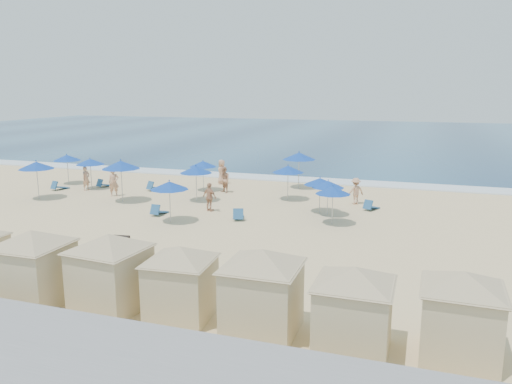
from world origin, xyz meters
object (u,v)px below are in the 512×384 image
(umbrella_0, at_px, (67,158))
(umbrella_3, at_px, (121,165))
(cabana_5, at_px, (354,298))
(cabana_2, at_px, (110,262))
(cabana_4, at_px, (262,280))
(cabana_1, at_px, (33,258))
(umbrella_9, at_px, (299,156))
(trash_bin, at_px, (119,246))
(umbrella_6, at_px, (169,185))
(beachgoer_2, at_px, (210,197))
(umbrella_7, at_px, (288,169))
(beachgoer_3, at_px, (356,191))
(umbrella_4, at_px, (203,164))
(cabana_6, at_px, (462,304))
(beachgoer_4, at_px, (222,172))
(beachgoer_0, at_px, (86,178))
(umbrella_1, at_px, (36,165))
(umbrella_2, at_px, (90,162))
(umbrella_11, at_px, (333,190))
(umbrella_10, at_px, (328,184))
(beachgoer_1, at_px, (224,180))
(umbrella_8, at_px, (320,181))
(beachgoer_5, at_px, (114,182))
(umbrella_5, at_px, (196,170))

(umbrella_0, distance_m, umbrella_3, 8.40)
(cabana_5, xyz_separation_m, umbrella_0, (-23.86, 17.92, 0.48))
(cabana_2, xyz_separation_m, cabana_4, (5.09, 0.07, 0.01))
(cabana_1, height_order, umbrella_9, cabana_1)
(trash_bin, distance_m, cabana_2, 5.71)
(umbrella_3, distance_m, umbrella_6, 6.39)
(cabana_5, bearing_deg, beachgoer_2, 127.25)
(umbrella_7, bearing_deg, beachgoer_3, 2.71)
(cabana_4, height_order, umbrella_4, cabana_4)
(cabana_6, distance_m, beachgoer_2, 18.20)
(cabana_6, height_order, beachgoer_4, cabana_6)
(cabana_4, bearing_deg, umbrella_4, 119.33)
(umbrella_4, distance_m, beachgoer_0, 8.38)
(umbrella_3, bearing_deg, beachgoer_0, 152.27)
(cabana_2, xyz_separation_m, umbrella_4, (-5.35, 18.66, 0.31))
(umbrella_1, height_order, beachgoer_4, umbrella_1)
(umbrella_2, xyz_separation_m, umbrella_9, (14.02, 5.04, 0.37))
(umbrella_11, xyz_separation_m, beachgoer_3, (0.50, 5.23, -1.01))
(umbrella_2, height_order, umbrella_4, umbrella_2)
(trash_bin, bearing_deg, umbrella_10, 44.22)
(beachgoer_1, xyz_separation_m, beachgoer_4, (-1.43, 2.97, 0.01))
(umbrella_7, height_order, umbrella_9, umbrella_9)
(umbrella_7, bearing_deg, umbrella_0, 179.60)
(umbrella_4, bearing_deg, cabana_1, -81.91)
(umbrella_7, bearing_deg, cabana_5, -69.48)
(umbrella_1, xyz_separation_m, umbrella_8, (18.08, 2.22, -0.37))
(umbrella_0, bearing_deg, beachgoer_1, 3.40)
(umbrella_6, distance_m, beachgoer_2, 3.35)
(cabana_4, relative_size, cabana_5, 1.05)
(umbrella_3, bearing_deg, umbrella_4, 55.38)
(beachgoer_3, bearing_deg, umbrella_1, -21.48)
(beachgoer_2, bearing_deg, beachgoer_5, 6.35)
(umbrella_1, height_order, umbrella_2, umbrella_1)
(umbrella_8, bearing_deg, umbrella_3, -174.64)
(cabana_5, distance_m, beachgoer_5, 23.56)
(umbrella_1, height_order, umbrella_6, umbrella_1)
(umbrella_0, distance_m, umbrella_2, 3.07)
(umbrella_0, relative_size, umbrella_4, 1.05)
(cabana_2, bearing_deg, umbrella_6, 108.43)
(umbrella_4, xyz_separation_m, beachgoer_3, (10.72, -0.82, -1.08))
(umbrella_0, xyz_separation_m, beachgoer_0, (2.85, -1.60, -1.15))
(beachgoer_2, bearing_deg, cabana_4, 139.41)
(cabana_1, height_order, umbrella_6, cabana_1)
(umbrella_5, distance_m, umbrella_9, 8.12)
(umbrella_0, height_order, umbrella_7, umbrella_7)
(umbrella_7, distance_m, beachgoer_3, 4.46)
(cabana_1, height_order, beachgoer_4, cabana_1)
(umbrella_4, bearing_deg, umbrella_0, -175.18)
(umbrella_4, distance_m, umbrella_5, 3.40)
(umbrella_9, xyz_separation_m, umbrella_10, (3.49, -7.29, -0.54))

